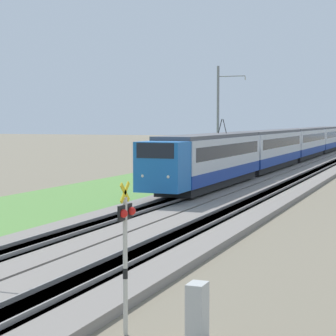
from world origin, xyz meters
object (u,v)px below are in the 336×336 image
at_px(crossing_signal_far, 126,242).
at_px(equipment_cabinet, 197,311).
at_px(catenary_mast_mid, 218,121).
at_px(passenger_train, 289,144).

xyz_separation_m(crossing_signal_far, equipment_cabinet, (0.37, -1.67, -1.58)).
height_order(catenary_mast_mid, equipment_cabinet, catenary_mast_mid).
height_order(passenger_train, catenary_mast_mid, catenary_mast_mid).
relative_size(passenger_train, catenary_mast_mid, 8.00).
height_order(crossing_signal_far, equipment_cabinet, crossing_signal_far).
distance_m(passenger_train, equipment_cabinet, 60.00).
distance_m(passenger_train, crossing_signal_far, 60.11).
xyz_separation_m(catenary_mast_mid, equipment_cabinet, (-40.27, -11.74, -4.39)).
distance_m(crossing_signal_far, catenary_mast_mid, 41.96).
xyz_separation_m(crossing_signal_far, catenary_mast_mid, (40.64, 10.08, 2.81)).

